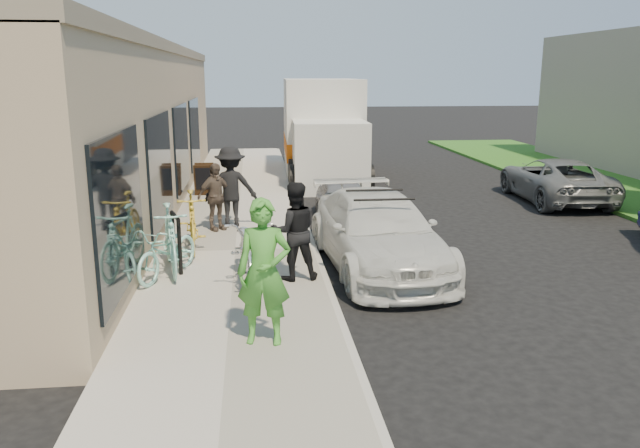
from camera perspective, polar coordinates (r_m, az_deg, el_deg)
name	(u,v)px	position (r m, az deg, el deg)	size (l,w,h in m)	color
ground	(364,309)	(9.56, 4.02, -7.80)	(120.00, 120.00, 0.00)	black
sidewalk	(235,254)	(12.25, -7.75, -2.70)	(3.00, 34.00, 0.15)	#A9A298
curb	(315,252)	(12.30, -0.51, -2.55)	(0.12, 34.00, 0.13)	#A49F96
storefront	(111,128)	(17.19, -18.55, 8.35)	(3.60, 20.00, 4.22)	tan
bike_rack	(176,236)	(11.06, -13.02, -1.08)	(0.24, 0.68, 0.99)	black
sandwich_board	(204,179)	(17.86, -10.57, 4.05)	(0.53, 0.54, 0.88)	black
sedan_white	(378,232)	(11.39, 5.30, -0.74)	(2.22, 4.78, 1.39)	silver
sedan_silver	(343,201)	(14.96, 2.11, 2.14)	(1.23, 3.05, 1.04)	gray
moving_truck	(323,134)	(21.65, 0.25, 8.23)	(2.74, 6.82, 3.31)	silver
far_car_gray	(555,180)	(18.62, 20.66, 3.82)	(2.01, 4.37, 1.21)	#5A5D5F
tandem_bike	(247,249)	(10.24, -6.67, -2.24)	(0.74, 2.12, 1.11)	silver
woman_rider	(264,272)	(7.79, -5.16, -4.41)	(0.68, 0.44, 1.86)	#429331
man_standing	(294,231)	(10.23, -2.38, -0.66)	(0.79, 0.62, 1.63)	black
cruiser_bike_a	(170,239)	(10.99, -13.55, -1.36)	(0.54, 1.89, 1.14)	#9CE9D9
cruiser_bike_b	(168,251)	(10.73, -13.74, -2.40)	(0.59, 1.70, 0.89)	#9CE9D9
cruiser_bike_c	(192,221)	(12.31, -11.62, 0.27)	(0.52, 1.85, 1.11)	gold
bystander_a	(231,187)	(13.96, -8.16, 3.38)	(1.15, 0.66, 1.79)	black
bystander_b	(215,197)	(13.69, -9.55, 2.46)	(0.86, 0.36, 1.47)	brown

